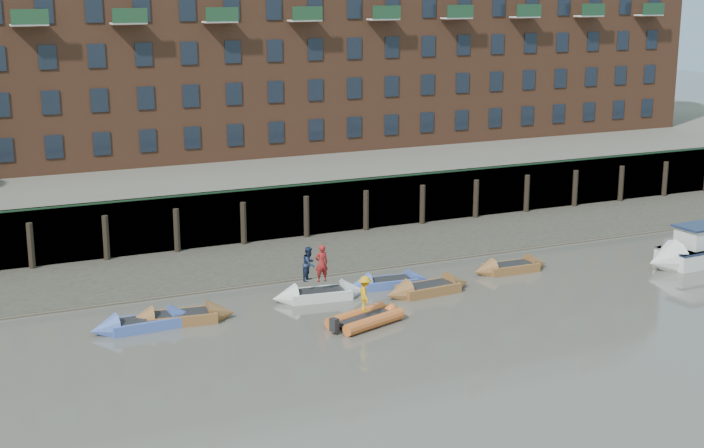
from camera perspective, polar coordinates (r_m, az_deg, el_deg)
ground at (r=40.14m, az=6.73°, el=-8.21°), size 220.00×220.00×0.00m
foreshore at (r=55.40m, az=-3.08°, el=-1.93°), size 110.00×8.00×0.50m
mud_band at (r=52.38m, az=-1.68°, el=-2.84°), size 110.00×1.60×0.10m
river_wall at (r=58.96m, az=-4.70°, el=0.60°), size 110.00×1.23×3.30m
bank_terrace at (r=71.62m, az=-8.53°, el=2.84°), size 110.00×28.00×3.20m
apartment_terrace at (r=71.36m, az=-9.09°, el=11.86°), size 80.60×15.56×20.98m
rowboat_1 at (r=44.90m, az=-12.00°, el=-5.67°), size 4.85×1.60×1.39m
rowboat_2 at (r=45.34m, az=-9.92°, el=-5.38°), size 5.05×2.06×1.42m
rowboat_3 at (r=47.96m, az=-1.91°, el=-4.12°), size 4.83×1.93×1.36m
rowboat_4 at (r=49.97m, az=2.17°, el=-3.41°), size 4.35×1.67×1.23m
rowboat_5 at (r=48.95m, az=4.46°, el=-3.77°), size 4.89×1.72×1.39m
rowboat_6 at (r=53.17m, az=9.23°, el=-2.51°), size 4.53×1.44×1.30m
rib_tender at (r=44.55m, az=0.90°, el=-5.48°), size 3.82×2.74×0.64m
motor_launch at (r=56.67m, az=19.05°, el=-1.58°), size 6.83×2.57×2.77m
person_rower_a at (r=47.45m, az=-1.78°, el=-2.30°), size 0.69×0.47×1.84m
person_rower_b at (r=47.63m, az=-2.51°, el=-2.33°), size 1.05×1.04×1.71m
person_rib_crew at (r=44.15m, az=0.77°, el=-4.09°), size 0.88×1.19×1.65m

